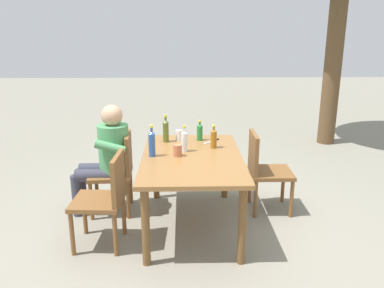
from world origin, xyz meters
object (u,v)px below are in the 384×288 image
object	(u,v)px
bottle_clear	(184,140)
bottle_blue	(152,143)
chair_near_left	(118,169)
bottle_amber	(214,138)
cup_white	(179,135)
cup_terracotta	(178,151)
bottle_olive	(166,130)
chair_near_right	(106,195)
chair_far_left	(264,168)
dining_table	(192,165)
backpack_by_near_side	(200,165)
table_knife	(213,141)
bottle_green	(200,132)
person_in_white_shirt	(107,154)

from	to	relation	value
bottle_clear	bottle_blue	world-z (taller)	bottle_blue
chair_near_left	bottle_blue	xyz separation A→B (m)	(0.35, 0.40, 0.39)
bottle_clear	bottle_amber	distance (m)	0.32
cup_white	cup_terracotta	xyz separation A→B (m)	(0.54, -0.01, -0.00)
bottle_olive	cup_white	distance (m)	0.17
bottle_olive	chair_near_right	bearing A→B (deg)	-31.28
bottle_amber	cup_terracotta	distance (m)	0.45
bottle_olive	cup_white	size ratio (longest dim) A/B	2.55
bottle_amber	bottle_blue	bearing A→B (deg)	-67.08
bottle_blue	bottle_olive	size ratio (longest dim) A/B	1.03
chair_near_left	chair_far_left	distance (m)	1.56
dining_table	bottle_olive	xyz separation A→B (m)	(-0.49, -0.27, 0.22)
dining_table	backpack_by_near_side	size ratio (longest dim) A/B	3.83
bottle_blue	table_knife	size ratio (longest dim) A/B	1.63
chair_near_right	bottle_clear	world-z (taller)	bottle_clear
chair_near_left	bottle_clear	world-z (taller)	bottle_clear
cup_terracotta	bottle_clear	bearing A→B (deg)	156.47
bottle_green	backpack_by_near_side	distance (m)	0.97
table_knife	cup_white	bearing A→B (deg)	-96.37
chair_near_left	bottle_green	world-z (taller)	bottle_green
dining_table	bottle_amber	bearing A→B (deg)	138.58
bottle_olive	bottle_blue	bearing A→B (deg)	-13.00
chair_near_left	bottle_clear	xyz separation A→B (m)	(0.20, 0.71, 0.37)
dining_table	chair_near_left	world-z (taller)	chair_near_left
table_knife	bottle_blue	bearing A→B (deg)	-51.24
bottle_clear	cup_terracotta	size ratio (longest dim) A/B	2.34
dining_table	chair_near_left	xyz separation A→B (m)	(-0.35, -0.78, -0.16)
person_in_white_shirt	cup_white	distance (m)	0.80
person_in_white_shirt	bottle_amber	world-z (taller)	person_in_white_shirt
bottle_olive	person_in_white_shirt	bearing A→B (deg)	-76.59
bottle_blue	cup_terracotta	distance (m)	0.26
bottle_clear	backpack_by_near_side	size ratio (longest dim) A/B	0.66
chair_near_left	person_in_white_shirt	distance (m)	0.20
table_knife	backpack_by_near_side	size ratio (longest dim) A/B	0.47
cup_terracotta	backpack_by_near_side	size ratio (longest dim) A/B	0.28
chair_near_left	bottle_olive	bearing A→B (deg)	105.68
chair_far_left	person_in_white_shirt	distance (m)	1.68
person_in_white_shirt	backpack_by_near_side	size ratio (longest dim) A/B	2.96
bottle_green	table_knife	size ratio (longest dim) A/B	1.19
chair_near_left	cup_white	xyz separation A→B (m)	(-0.19, 0.65, 0.31)
bottle_green	bottle_amber	bearing A→B (deg)	24.61
bottle_olive	chair_near_left	bearing A→B (deg)	-74.32
bottle_amber	table_knife	distance (m)	0.26
table_knife	bottle_clear	bearing A→B (deg)	-41.41
bottle_clear	cup_terracotta	xyz separation A→B (m)	(0.15, -0.07, -0.06)
cup_white	backpack_by_near_side	bearing A→B (deg)	159.58
chair_far_left	bottle_clear	size ratio (longest dim) A/B	3.29
bottle_green	bottle_amber	xyz separation A→B (m)	(0.28, 0.13, 0.01)
table_knife	dining_table	bearing A→B (deg)	-25.44
chair_near_left	person_in_white_shirt	size ratio (longest dim) A/B	0.74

